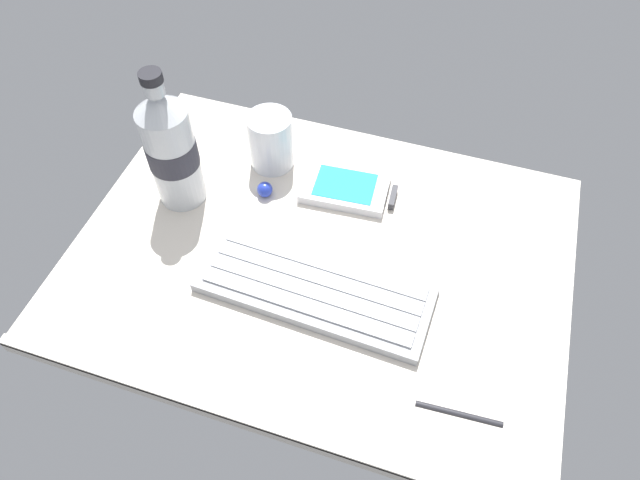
{
  "coord_description": "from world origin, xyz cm",
  "views": [
    {
      "loc": [
        13.5,
        -41.73,
        61.45
      ],
      "look_at": [
        0.0,
        0.0,
        3.0
      ],
      "focal_mm": 32.28,
      "sensor_mm": 36.0,
      "label": 1
    }
  ],
  "objects": [
    {
      "name": "stylus_pen",
      "position": [
        20.99,
        -15.78,
        0.35
      ],
      "size": [
        9.52,
        1.23,
        0.7
      ],
      "primitive_type": "cylinder",
      "rotation": [
        0.0,
        1.57,
        0.06
      ],
      "color": "#26262B",
      "rests_on": "ground_plane"
    },
    {
      "name": "trackball_mouse",
      "position": [
        -10.57,
        7.44,
        1.1
      ],
      "size": [
        2.2,
        2.2,
        2.2
      ],
      "primitive_type": "sphere",
      "color": "#2338B2",
      "rests_on": "ground_plane"
    },
    {
      "name": "handheld_device",
      "position": [
        0.66,
        11.51,
        0.73
      ],
      "size": [
        13.15,
        8.38,
        1.5
      ],
      "color": "silver",
      "rests_on": "ground_plane"
    },
    {
      "name": "juice_cup",
      "position": [
        -11.87,
        13.83,
        3.91
      ],
      "size": [
        6.4,
        6.4,
        8.5
      ],
      "color": "silver",
      "rests_on": "ground_plane"
    },
    {
      "name": "keyboard",
      "position": [
        1.2,
        -5.61,
        0.81
      ],
      "size": [
        29.48,
        12.33,
        1.7
      ],
      "color": "#93969B",
      "rests_on": "ground_plane"
    },
    {
      "name": "ground_plane",
      "position": [
        0.0,
        -0.23,
        -0.99
      ],
      "size": [
        64.0,
        48.0,
        2.8
      ],
      "color": "beige"
    },
    {
      "name": "water_bottle",
      "position": [
        -21.61,
        3.93,
        9.01
      ],
      "size": [
        6.73,
        6.73,
        20.8
      ],
      "color": "silver",
      "rests_on": "ground_plane"
    }
  ]
}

